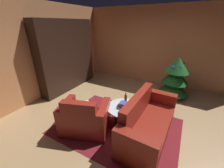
{
  "coord_description": "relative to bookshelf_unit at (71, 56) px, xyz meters",
  "views": [
    {
      "loc": [
        0.99,
        -2.55,
        2.17
      ],
      "look_at": [
        -0.39,
        -0.0,
        0.88
      ],
      "focal_mm": 22.21,
      "sensor_mm": 36.0,
      "label": 1
    }
  ],
  "objects": [
    {
      "name": "book_stack_on_table",
      "position": [
        2.49,
        -1.12,
        -0.57
      ],
      "size": [
        0.23,
        0.18,
        0.12
      ],
      "color": "red",
      "rests_on": "coffee_table"
    },
    {
      "name": "wall_left",
      "position": [
        -0.27,
        -0.93,
        0.26
      ],
      "size": [
        0.06,
        5.52,
        2.73
      ],
      "primitive_type": "cube",
      "color": "#CF844F",
      "rests_on": "ground"
    },
    {
      "name": "ground_plane",
      "position": [
        2.51,
        -0.93,
        -1.1
      ],
      "size": [
        6.61,
        6.61,
        0.0
      ],
      "primitive_type": "plane",
      "color": "tan"
    },
    {
      "name": "wall_back",
      "position": [
        2.51,
        1.8,
        0.26
      ],
      "size": [
        5.63,
        0.06,
        2.73
      ],
      "primitive_type": "cube",
      "color": "#CF844F",
      "rests_on": "ground"
    },
    {
      "name": "decorated_tree",
      "position": [
        3.33,
        0.87,
        -0.45
      ],
      "size": [
        0.87,
        0.87,
        1.25
      ],
      "color": "brown",
      "rests_on": "ground"
    },
    {
      "name": "bottle_on_table",
      "position": [
        2.46,
        -0.91,
        -0.53
      ],
      "size": [
        0.06,
        0.06,
        0.25
      ],
      "color": "#5A2B0F",
      "rests_on": "coffee_table"
    },
    {
      "name": "area_rug",
      "position": [
        2.42,
        -1.24,
        -1.1
      ],
      "size": [
        2.62,
        1.94,
        0.01
      ],
      "primitive_type": "cube",
      "color": "maroon",
      "rests_on": "ground"
    },
    {
      "name": "coffee_table",
      "position": [
        2.52,
        -1.11,
        -0.67
      ],
      "size": [
        0.77,
        0.77,
        0.47
      ],
      "color": "black",
      "rests_on": "ground"
    },
    {
      "name": "armchair_red",
      "position": [
        1.86,
        -1.66,
        -0.8
      ],
      "size": [
        1.15,
        0.99,
        0.85
      ],
      "color": "maroon",
      "rests_on": "ground"
    },
    {
      "name": "bookshelf_unit",
      "position": [
        0.0,
        0.0,
        0.0
      ],
      "size": [
        0.38,
        2.2,
        2.28
      ],
      "color": "black",
      "rests_on": "ground"
    },
    {
      "name": "couch_red",
      "position": [
        3.06,
        -1.15,
        -0.8
      ],
      "size": [
        0.8,
        1.81,
        0.87
      ],
      "color": "maroon",
      "rests_on": "ground"
    }
  ]
}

